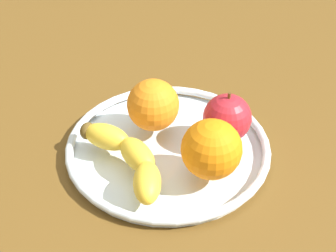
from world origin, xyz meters
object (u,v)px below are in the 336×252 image
fruit_bowl (168,147)px  apple (227,118)px  banana (127,156)px  orange_center (153,105)px  orange_front_left (212,149)px

fruit_bowl → apple: bearing=-130.1°
banana → orange_center: (3.21, -8.63, 2.02)cm
fruit_bowl → banana: 7.69cm
fruit_bowl → apple: apple is taller
banana → apple: apple is taller
banana → apple: size_ratio=2.37×
orange_front_left → fruit_bowl: bearing=-5.7°
fruit_bowl → apple: (-5.40, -6.41, 4.33)cm
banana → orange_front_left: size_ratio=2.29×
orange_center → banana: bearing=110.4°
orange_center → fruit_bowl: bearing=160.4°
banana → apple: 15.06cm
fruit_bowl → orange_front_left: (-8.14, 0.82, 4.87)cm
apple → fruit_bowl: bearing=49.9°
apple → orange_center: (9.54, 4.93, 0.34)cm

